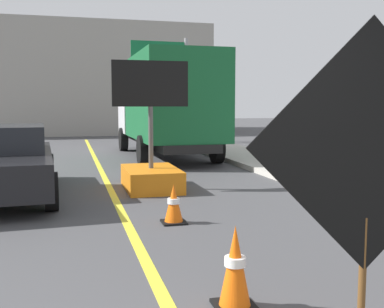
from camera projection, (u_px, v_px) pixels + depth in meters
The scene contains 8 objects.
lane_center_stripe at pixel (128, 225), 6.93m from camera, with size 0.14×36.00×0.01m, color yellow.
roadwork_sign at pixel (368, 153), 3.00m from camera, with size 1.63×0.16×2.33m.
arrow_board_trailer at pixel (151, 167), 9.93m from camera, with size 1.60×1.80×2.70m.
box_truck at pixel (167, 104), 15.87m from camera, with size 2.64×7.40×3.36m.
highway_guide_sign at pixel (171, 71), 22.48m from camera, with size 2.79×0.26×5.00m.
far_building_block at pixel (66, 82), 31.07m from camera, with size 17.45×9.98×6.68m, color gray.
traffic_cone_near_sign at pixel (235, 268), 4.09m from camera, with size 0.36×0.36×0.74m.
traffic_cone_mid_lane at pixel (174, 204), 7.06m from camera, with size 0.36×0.36×0.59m.
Camera 1 is at (-0.80, -0.80, 1.78)m, focal length 43.82 mm.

